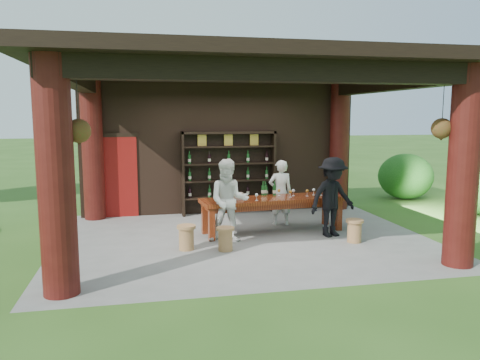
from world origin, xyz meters
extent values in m
plane|color=#2D5119|center=(0.00, 0.00, 0.00)|extent=(90.00, 90.00, 0.00)
cube|color=slate|center=(0.00, 0.00, -0.05)|extent=(7.40, 5.90, 0.10)
cube|color=black|center=(0.00, 2.75, 1.65)|extent=(7.00, 0.18, 3.30)
cube|color=maroon|center=(-2.60, 2.65, 1.00)|extent=(0.95, 0.06, 2.00)
cylinder|color=#380C0A|center=(-3.15, -2.40, 1.65)|extent=(0.50, 0.50, 3.30)
cylinder|color=#380C0A|center=(3.15, -2.40, 1.65)|extent=(0.50, 0.50, 3.30)
cylinder|color=#380C0A|center=(-3.15, 2.55, 1.65)|extent=(0.50, 0.50, 3.30)
cylinder|color=#380C0A|center=(3.15, 2.55, 1.65)|extent=(0.50, 0.50, 3.30)
cube|color=black|center=(0.00, -2.40, 3.15)|extent=(6.70, 0.35, 0.35)
cube|color=black|center=(-3.15, 0.00, 3.15)|extent=(0.30, 5.20, 0.30)
cube|color=black|center=(3.15, 0.00, 3.15)|extent=(0.30, 5.20, 0.30)
cube|color=black|center=(0.00, 0.00, 3.40)|extent=(7.50, 6.00, 0.20)
cylinder|color=black|center=(-2.85, -2.20, 2.62)|extent=(0.01, 0.01, 0.75)
cone|color=black|center=(-2.85, -2.20, 2.17)|extent=(0.32, 0.32, 0.18)
sphere|color=#1E5919|center=(-2.85, -2.20, 2.28)|extent=(0.34, 0.34, 0.34)
cylinder|color=black|center=(2.85, -2.20, 2.62)|extent=(0.01, 0.01, 0.75)
cone|color=black|center=(2.85, -2.20, 2.17)|extent=(0.32, 0.32, 0.18)
sphere|color=#1E5919|center=(2.85, -2.20, 2.28)|extent=(0.34, 0.34, 0.34)
cube|color=#51190B|center=(0.72, 0.40, 0.71)|extent=(3.16, 1.11, 0.08)
cube|color=#51190B|center=(0.72, 0.40, 0.61)|extent=(2.95, 0.94, 0.12)
cube|color=#51190B|center=(-0.67, -0.05, 0.34)|extent=(0.13, 0.13, 0.67)
cube|color=#51190B|center=(2.17, 0.25, 0.34)|extent=(0.13, 0.13, 0.67)
cube|color=#51190B|center=(-0.73, 0.55, 0.34)|extent=(0.13, 0.13, 0.67)
cube|color=#51190B|center=(2.11, 0.84, 0.34)|extent=(0.13, 0.13, 0.67)
cylinder|color=#9B6E3E|center=(-0.52, -0.78, 0.19)|extent=(0.27, 0.27, 0.39)
cylinder|color=#9B6E3E|center=(-0.52, -0.78, 0.42)|extent=(0.34, 0.34, 0.05)
cylinder|color=#9B6E3E|center=(2.08, -0.73, 0.20)|extent=(0.28, 0.28, 0.40)
cylinder|color=#9B6E3E|center=(2.08, -0.73, 0.43)|extent=(0.35, 0.35, 0.06)
cylinder|color=#9B6E3E|center=(-1.23, -0.57, 0.21)|extent=(0.28, 0.28, 0.41)
cylinder|color=#9B6E3E|center=(-1.23, -0.57, 0.44)|extent=(0.35, 0.35, 0.06)
imported|color=white|center=(1.07, 1.01, 0.75)|extent=(0.57, 0.39, 1.49)
imported|color=white|center=(-0.34, -0.15, 0.82)|extent=(0.89, 0.75, 1.64)
imported|color=black|center=(1.82, -0.19, 0.82)|extent=(1.19, 0.88, 1.65)
cube|color=#BF6672|center=(-0.09, 0.31, 0.82)|extent=(0.28, 0.21, 0.14)
ellipsoid|color=#194C14|center=(5.71, 3.48, 0.58)|extent=(1.60, 1.60, 1.36)
camera|label=1|loc=(-1.99, -9.08, 2.50)|focal=35.00mm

